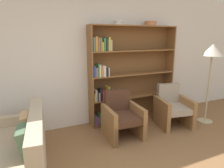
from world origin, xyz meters
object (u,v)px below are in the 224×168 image
Objects in this scene: bookshelf at (126,75)px; armchair_leather at (122,117)px; couch at (16,155)px; floor_lamp at (212,54)px; bowl_slate at (118,22)px; armchair_cushioned at (172,108)px; bowl_cream at (151,23)px.

bookshelf reaches higher than armchair_leather.
couch is 1.01× the size of floor_lamp.
bowl_slate is 0.10× the size of floor_lamp.
bowl_slate is at bearing -21.04° from armchair_cushioned.
floor_lamp is at bearing -24.98° from bowl_slate.
armchair_cushioned is 0.50× the size of floor_lamp.
bowl_cream reaches higher than bowl_slate.
floor_lamp is at bearing 177.31° from armchair_leather.
bowl_slate is 2.04m from floor_lamp.
bowl_slate is at bearing 180.00° from bowl_cream.
bookshelf is 1.21× the size of couch.
bowl_slate is 0.66× the size of bowl_cream.
floor_lamp is at bearing 177.86° from armchair_cushioned.
bowl_slate is 0.21× the size of armchair_cushioned.
bowl_cream is at bearing -64.39° from couch.
bookshelf is 1.83m from floor_lamp.
bookshelf is at bearing 6.72° from bowl_slate.
bowl_cream is at bearing -0.00° from bowl_slate.
bowl_cream is at bearing -60.31° from armchair_cushioned.
couch is at bearing -152.99° from bowl_slate.
couch is 1.84m from armchair_leather.
bowl_cream is 1.87m from armchair_cushioned.
floor_lamp is (0.98, -0.82, -0.64)m from bowl_cream.
bowl_slate reaches higher than armchair_leather.
couch is 2.03× the size of armchair_cushioned.
floor_lamp reaches higher than couch.
armchair_leather is at bearing -147.72° from bowl_cream.
armchair_leather reaches higher than couch.
armchair_leather is 2.27m from floor_lamp.
bowl_cream is at bearing -144.87° from armchair_leather.
bookshelf reaches higher than couch.
armchair_cushioned is (0.98, -0.63, -1.74)m from bowl_slate.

